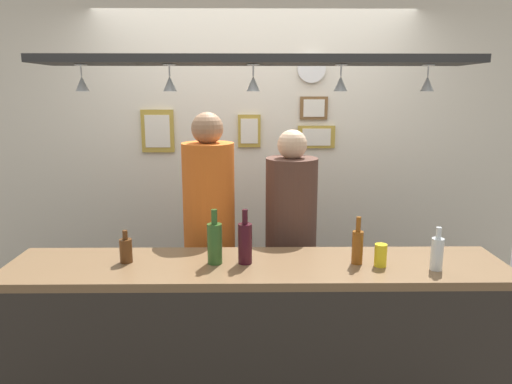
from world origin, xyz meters
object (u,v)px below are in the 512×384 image
person_left_orange_shirt (209,218)px  bottle_beer_brown_stubby (126,250)px  bottle_soda_clear (437,253)px  picture_frame_caricature (158,131)px  picture_frame_lower_pair (316,137)px  person_middle_brown_shirt (291,228)px  bottle_beer_amber_tall (357,246)px  picture_frame_crest (249,131)px  wall_clock (312,69)px  drink_can (381,255)px  bottle_wine_dark_red (245,242)px  picture_frame_upper_small (314,108)px  bottle_champagne_green (215,242)px

person_left_orange_shirt → bottle_beer_brown_stubby: (-0.40, -0.59, -0.02)m
person_left_orange_shirt → bottle_soda_clear: person_left_orange_shirt is taller
bottle_beer_brown_stubby → bottle_soda_clear: (1.64, -0.13, 0.02)m
bottle_soda_clear → picture_frame_caricature: 2.34m
bottle_beer_brown_stubby → picture_frame_lower_pair: bearing=48.7°
person_middle_brown_shirt → bottle_beer_amber_tall: (0.30, -0.62, 0.08)m
picture_frame_crest → wall_clock: wall_clock is taller
drink_can → picture_frame_crest: bearing=115.7°
bottle_wine_dark_red → bottle_beer_amber_tall: bearing=-1.1°
drink_can → wall_clock: bearing=98.3°
bottle_beer_amber_tall → wall_clock: bearing=93.9°
drink_can → person_left_orange_shirt: bearing=145.4°
bottle_beer_amber_tall → picture_frame_lower_pair: picture_frame_lower_pair is taller
bottle_beer_brown_stubby → picture_frame_caricature: (-0.07, 1.38, 0.53)m
bottle_wine_dark_red → picture_frame_crest: (0.02, 1.40, 0.48)m
picture_frame_crest → wall_clock: 0.69m
bottle_wine_dark_red → picture_frame_upper_small: 1.64m
picture_frame_lower_pair → picture_frame_caricature: 1.28m
person_middle_brown_shirt → picture_frame_upper_small: picture_frame_upper_small is taller
bottle_champagne_green → drink_can: bearing=-3.6°
bottle_beer_brown_stubby → bottle_champagne_green: size_ratio=0.60×
bottle_beer_brown_stubby → picture_frame_caricature: picture_frame_caricature is taller
bottle_beer_amber_tall → picture_frame_caricature: (-1.32, 1.41, 0.50)m
person_middle_brown_shirt → bottle_champagne_green: bearing=-127.1°
bottle_wine_dark_red → picture_frame_lower_pair: 1.57m
bottle_beer_brown_stubby → bottle_wine_dark_red: bottle_wine_dark_red is taller
picture_frame_caricature → wall_clock: size_ratio=1.55×
bottle_beer_amber_tall → picture_frame_upper_small: size_ratio=1.18×
picture_frame_lower_pair → person_left_orange_shirt: bearing=-135.7°
bottle_beer_brown_stubby → picture_frame_upper_small: picture_frame_upper_small is taller
bottle_wine_dark_red → picture_frame_upper_small: bearing=69.0°
bottle_soda_clear → picture_frame_upper_small: (-0.46, 1.51, 0.69)m
bottle_beer_brown_stubby → picture_frame_crest: 1.62m
drink_can → wall_clock: 1.78m
person_left_orange_shirt → picture_frame_upper_small: picture_frame_upper_small is taller
person_left_orange_shirt → picture_frame_upper_small: 1.30m
bottle_soda_clear → bottle_beer_brown_stubby: bearing=175.4°
person_left_orange_shirt → bottle_beer_amber_tall: bearing=-36.3°
person_left_orange_shirt → bottle_champagne_green: 0.62m
bottle_beer_amber_tall → drink_can: size_ratio=2.13×
bottle_soda_clear → drink_can: bottle_soda_clear is taller
drink_can → picture_frame_lower_pair: picture_frame_lower_pair is taller
bottle_beer_brown_stubby → bottle_soda_clear: 1.65m
picture_frame_upper_small → bottle_soda_clear: bearing=-73.0°
bottle_beer_brown_stubby → bottle_wine_dark_red: (0.65, -0.02, 0.05)m
picture_frame_upper_small → wall_clock: (-0.03, -0.01, 0.30)m
bottle_wine_dark_red → bottle_soda_clear: bottle_wine_dark_red is taller
picture_frame_upper_small → drink_can: bearing=-82.8°
person_left_orange_shirt → picture_frame_caricature: 1.05m
bottle_champagne_green → person_left_orange_shirt: bearing=97.6°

